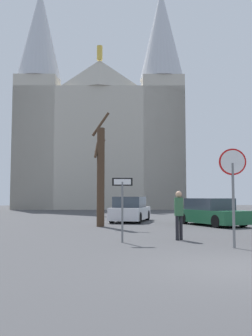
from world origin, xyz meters
name	(u,v)px	position (x,y,z in m)	size (l,w,h in m)	color
ground_plane	(244,268)	(0.00, 0.00, 0.00)	(120.00, 120.00, 0.00)	#424244
cathedral	(101,134)	(-2.07, 40.79, 9.82)	(21.78, 13.83, 29.47)	#BCB5A5
stop_sign	(233,177)	(0.99, 3.03, 2.09)	(0.80, 0.21, 2.97)	slate
one_way_arrow_sign	(122,200)	(-2.21, 4.66, 1.40)	(0.69, 0.07, 2.15)	slate
bare_tree	(101,174)	(-2.79, 11.35, 2.70)	(0.95, 0.72, 6.04)	#473323
parked_car_near_white	(130,210)	(-0.87, 14.99, 0.71)	(3.04, 4.76, 1.52)	silver
parked_car_far_green	(211,213)	(3.13, 11.66, 0.67)	(3.12, 4.61, 1.44)	#1E5B38
pedestrian_standing	(179,210)	(-0.17, 5.15, 1.04)	(0.32, 0.32, 1.72)	black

